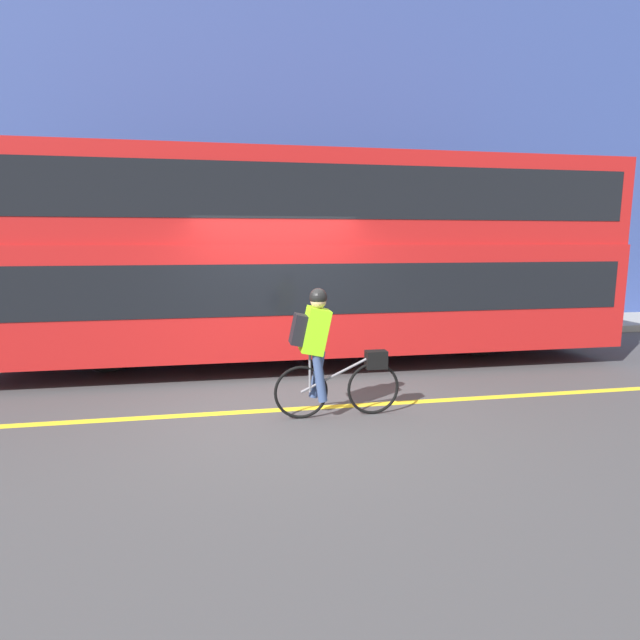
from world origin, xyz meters
The scene contains 6 objects.
ground_plane centered at (0.00, 0.00, 0.00)m, with size 80.00×80.00×0.00m, color #424244.
road_center_line centered at (0.00, -0.01, 0.00)m, with size 50.00×0.14×0.01m, color yellow.
sidewalk_curb centered at (0.00, 5.02, 0.08)m, with size 60.00×1.96×0.15m.
building_facade centered at (0.00, 6.15, 4.53)m, with size 60.00×0.30×9.05m.
bus centered at (0.60, 2.49, 1.97)m, with size 10.67×2.43×3.50m.
cyclist_on_bike centered at (0.40, -0.36, 0.86)m, with size 1.56×0.32×1.59m.
Camera 1 is at (-0.69, -6.11, 2.13)m, focal length 28.00 mm.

